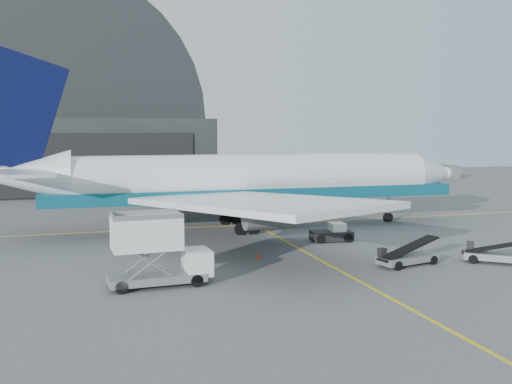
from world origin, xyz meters
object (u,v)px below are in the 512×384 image
object	(u,v)px
pushback_tug	(332,234)
belt_loader_b	(498,255)
belt_loader_a	(407,257)
catering_truck	(156,251)
airliner	(238,181)

from	to	relation	value
pushback_tug	belt_loader_b	xyz separation A→B (m)	(8.31, -11.78, -0.01)
belt_loader_a	belt_loader_b	distance (m)	7.08
belt_loader_a	belt_loader_b	size ratio (longest dim) A/B	1.07
belt_loader_a	belt_loader_b	xyz separation A→B (m)	(6.95, -1.35, 0.01)
catering_truck	pushback_tug	world-z (taller)	catering_truck
airliner	belt_loader_b	xyz separation A→B (m)	(14.90, -20.37, -4.32)
airliner	belt_loader_a	world-z (taller)	airliner
airliner	catering_truck	world-z (taller)	airliner
pushback_tug	belt_loader_a	bearing A→B (deg)	-76.71
belt_loader_a	airliner	bearing A→B (deg)	99.15
pushback_tug	airliner	bearing A→B (deg)	133.32
pushback_tug	belt_loader_a	size ratio (longest dim) A/B	0.72
belt_loader_b	catering_truck	bearing A→B (deg)	-144.85
catering_truck	belt_loader_b	size ratio (longest dim) A/B	1.34
pushback_tug	belt_loader_b	bearing A→B (deg)	-48.93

